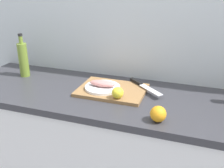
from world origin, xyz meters
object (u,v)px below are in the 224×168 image
Objects in this scene: cutting_board at (112,90)px; fish_fillet at (102,83)px; olive_oil_bottle at (23,59)px; chef_knife at (141,85)px; lemon_0 at (118,93)px; orange_0 at (158,114)px; white_plate at (103,87)px.

fish_fillet is (-0.05, -0.02, 0.04)m from cutting_board.
olive_oil_bottle reaches higher than cutting_board.
chef_knife reaches higher than cutting_board.
lemon_0 is 0.22× the size of olive_oil_bottle.
chef_knife is 0.81× the size of olive_oil_bottle.
olive_oil_bottle is 3.73× the size of orange_0.
olive_oil_bottle reaches higher than orange_0.
cutting_board is 0.06m from white_plate.
white_plate is at bearing -162.53° from cutting_board.
chef_knife is (0.21, 0.11, -0.02)m from fish_fillet.
cutting_board is 0.07m from fish_fillet.
olive_oil_bottle is (-0.73, 0.17, 0.07)m from lemon_0.
cutting_board is at bearing 17.47° from white_plate.
chef_knife is 0.82m from olive_oil_bottle.
lemon_0 is 0.29m from orange_0.
white_plate is at bearing -6.93° from olive_oil_bottle.
fish_fillet is 0.16m from lemon_0.
olive_oil_bottle is (-0.60, 0.07, 0.07)m from fish_fillet.
cutting_board is 2.50× the size of fish_fillet.
chef_knife is at bearing 31.84° from cutting_board.
olive_oil_bottle is at bearing 166.90° from lemon_0.
lemon_0 is 0.75m from olive_oil_bottle.
chef_knife is 0.39m from orange_0.
orange_0 is (0.16, -0.35, 0.01)m from chef_knife.
orange_0 is (0.38, -0.24, 0.01)m from white_plate.
lemon_0 reaches higher than fish_fillet.
white_plate is (-0.05, -0.02, 0.02)m from cutting_board.
orange_0 is at bearing -17.57° from olive_oil_bottle.
fish_fillet is 0.24m from chef_knife.
lemon_0 is at bearing -57.59° from cutting_board.
fish_fillet is 0.54× the size of olive_oil_bottle.
olive_oil_bottle is (-0.65, 0.06, 0.11)m from cutting_board.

